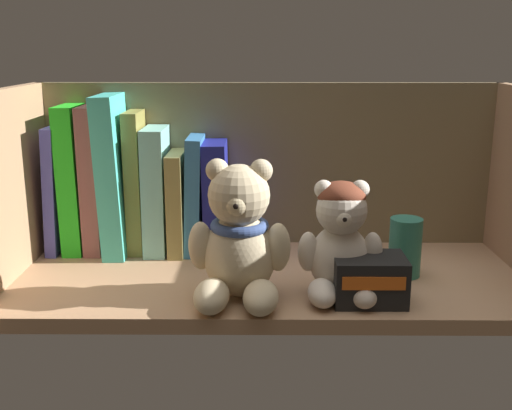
{
  "coord_description": "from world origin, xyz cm",
  "views": [
    {
      "loc": [
        -1.25,
        -82.53,
        33.56
      ],
      "look_at": [
        -1.91,
        0.0,
        12.16
      ],
      "focal_mm": 43.71,
      "sensor_mm": 36.0,
      "label": 1
    }
  ],
  "objects_px": {
    "book_0": "(59,188)",
    "pillar_candle": "(406,248)",
    "book_1": "(75,178)",
    "book_5": "(158,189)",
    "book_2": "(95,179)",
    "book_8": "(216,196)",
    "book_7": "(195,193)",
    "teddy_bear_larger": "(239,241)",
    "book_3": "(116,173)",
    "teddy_bear_smaller": "(341,242)",
    "small_product_box": "(369,279)",
    "book_4": "(137,181)",
    "book_6": "(179,201)"
  },
  "relations": [
    {
      "from": "book_0",
      "to": "pillar_candle",
      "type": "bearing_deg",
      "value": -13.13
    },
    {
      "from": "book_1",
      "to": "book_5",
      "type": "height_order",
      "value": "book_1"
    },
    {
      "from": "book_2",
      "to": "book_8",
      "type": "xyz_separation_m",
      "value": [
        0.19,
        0.0,
        -0.03
      ]
    },
    {
      "from": "book_7",
      "to": "book_8",
      "type": "distance_m",
      "value": 0.03
    },
    {
      "from": "book_5",
      "to": "teddy_bear_larger",
      "type": "bearing_deg",
      "value": -56.29
    },
    {
      "from": "book_3",
      "to": "teddy_bear_larger",
      "type": "bearing_deg",
      "value": -45.5
    },
    {
      "from": "book_2",
      "to": "pillar_candle",
      "type": "distance_m",
      "value": 0.48
    },
    {
      "from": "teddy_bear_smaller",
      "to": "book_1",
      "type": "bearing_deg",
      "value": 154.45
    },
    {
      "from": "book_3",
      "to": "book_8",
      "type": "bearing_deg",
      "value": 0.0
    },
    {
      "from": "book_5",
      "to": "small_product_box",
      "type": "bearing_deg",
      "value": -35.18
    },
    {
      "from": "book_1",
      "to": "book_7",
      "type": "xyz_separation_m",
      "value": [
        0.19,
        0.0,
        -0.02
      ]
    },
    {
      "from": "book_4",
      "to": "book_5",
      "type": "relative_size",
      "value": 1.12
    },
    {
      "from": "book_0",
      "to": "book_7",
      "type": "height_order",
      "value": "book_0"
    },
    {
      "from": "book_7",
      "to": "teddy_bear_larger",
      "type": "height_order",
      "value": "book_7"
    },
    {
      "from": "book_6",
      "to": "book_8",
      "type": "bearing_deg",
      "value": 0.0
    },
    {
      "from": "book_3",
      "to": "book_6",
      "type": "height_order",
      "value": "book_3"
    },
    {
      "from": "teddy_bear_larger",
      "to": "book_6",
      "type": "bearing_deg",
      "value": 116.92
    },
    {
      "from": "book_7",
      "to": "book_0",
      "type": "bearing_deg",
      "value": 180.0
    },
    {
      "from": "book_1",
      "to": "book_2",
      "type": "height_order",
      "value": "same"
    },
    {
      "from": "book_3",
      "to": "book_0",
      "type": "bearing_deg",
      "value": 180.0
    },
    {
      "from": "book_6",
      "to": "book_4",
      "type": "bearing_deg",
      "value": 180.0
    },
    {
      "from": "book_5",
      "to": "book_7",
      "type": "height_order",
      "value": "book_5"
    },
    {
      "from": "book_3",
      "to": "book_8",
      "type": "distance_m",
      "value": 0.16
    },
    {
      "from": "book_1",
      "to": "book_3",
      "type": "relative_size",
      "value": 0.93
    },
    {
      "from": "book_6",
      "to": "teddy_bear_smaller",
      "type": "height_order",
      "value": "book_6"
    },
    {
      "from": "book_1",
      "to": "pillar_candle",
      "type": "relative_size",
      "value": 2.74
    },
    {
      "from": "book_7",
      "to": "small_product_box",
      "type": "relative_size",
      "value": 2.0
    },
    {
      "from": "book_2",
      "to": "teddy_bear_smaller",
      "type": "bearing_deg",
      "value": -27.48
    },
    {
      "from": "book_7",
      "to": "book_1",
      "type": "bearing_deg",
      "value": 180.0
    },
    {
      "from": "book_8",
      "to": "small_product_box",
      "type": "distance_m",
      "value": 0.3
    },
    {
      "from": "book_0",
      "to": "teddy_bear_smaller",
      "type": "height_order",
      "value": "book_0"
    },
    {
      "from": "book_0",
      "to": "small_product_box",
      "type": "distance_m",
      "value": 0.5
    },
    {
      "from": "book_3",
      "to": "book_4",
      "type": "bearing_deg",
      "value": 0.0
    },
    {
      "from": "book_4",
      "to": "book_6",
      "type": "bearing_deg",
      "value": 0.0
    },
    {
      "from": "pillar_candle",
      "to": "small_product_box",
      "type": "distance_m",
      "value": 0.11
    },
    {
      "from": "book_5",
      "to": "book_6",
      "type": "xyz_separation_m",
      "value": [
        0.03,
        0.0,
        -0.02
      ]
    },
    {
      "from": "teddy_bear_larger",
      "to": "teddy_bear_smaller",
      "type": "relative_size",
      "value": 1.19
    },
    {
      "from": "book_3",
      "to": "book_6",
      "type": "relative_size",
      "value": 1.55
    },
    {
      "from": "book_0",
      "to": "pillar_candle",
      "type": "xyz_separation_m",
      "value": [
        0.52,
        -0.12,
        -0.06
      ]
    },
    {
      "from": "book_1",
      "to": "teddy_bear_larger",
      "type": "xyz_separation_m",
      "value": [
        0.26,
        -0.2,
        -0.04
      ]
    },
    {
      "from": "book_0",
      "to": "teddy_bear_larger",
      "type": "bearing_deg",
      "value": -34.73
    },
    {
      "from": "pillar_candle",
      "to": "book_2",
      "type": "bearing_deg",
      "value": 165.25
    },
    {
      "from": "book_0",
      "to": "book_8",
      "type": "distance_m",
      "value": 0.25
    },
    {
      "from": "book_6",
      "to": "book_5",
      "type": "bearing_deg",
      "value": 180.0
    },
    {
      "from": "book_3",
      "to": "book_5",
      "type": "distance_m",
      "value": 0.07
    },
    {
      "from": "book_0",
      "to": "pillar_candle",
      "type": "height_order",
      "value": "book_0"
    },
    {
      "from": "book_3",
      "to": "teddy_bear_larger",
      "type": "xyz_separation_m",
      "value": [
        0.2,
        -0.2,
        -0.05
      ]
    },
    {
      "from": "teddy_bear_larger",
      "to": "pillar_candle",
      "type": "relative_size",
      "value": 2.17
    },
    {
      "from": "book_2",
      "to": "teddy_bear_larger",
      "type": "xyz_separation_m",
      "value": [
        0.23,
        -0.2,
        -0.04
      ]
    },
    {
      "from": "book_4",
      "to": "small_product_box",
      "type": "xyz_separation_m",
      "value": [
        0.33,
        -0.21,
        -0.08
      ]
    }
  ]
}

